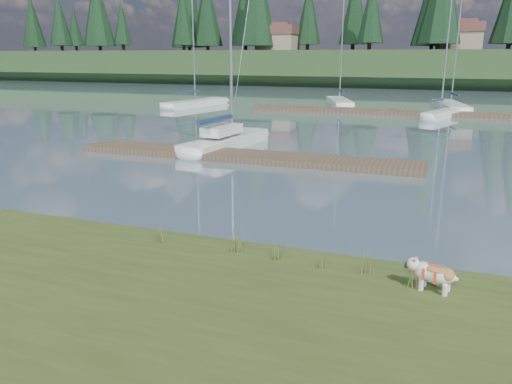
% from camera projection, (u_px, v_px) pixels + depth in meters
% --- Properties ---
extents(ground, '(200.00, 200.00, 0.00)m').
position_uv_depth(ground, '(384.00, 114.00, 40.45)').
color(ground, slate).
rests_on(ground, ground).
extents(bank, '(60.00, 9.00, 0.35)m').
position_uv_depth(bank, '(126.00, 346.00, 7.85)').
color(bank, '#3A4A1D').
rests_on(bank, ground).
extents(ridge, '(200.00, 20.00, 5.00)m').
position_uv_depth(ridge, '(416.00, 69.00, 78.68)').
color(ridge, '#1F351A').
rests_on(ridge, ground).
extents(bulldog, '(0.96, 0.49, 0.56)m').
position_uv_depth(bulldog, '(434.00, 273.00, 9.25)').
color(bulldog, silver).
rests_on(bulldog, bank).
extents(sailboat_main, '(2.36, 7.89, 11.28)m').
position_uv_depth(sailboat_main, '(231.00, 138.00, 26.07)').
color(sailboat_main, silver).
rests_on(sailboat_main, ground).
extents(dock_near, '(16.00, 2.00, 0.30)m').
position_uv_depth(dock_near, '(243.00, 156.00, 22.76)').
color(dock_near, '#4C3D2C').
rests_on(dock_near, ground).
extents(dock_far, '(26.00, 2.20, 0.30)m').
position_uv_depth(dock_far, '(410.00, 113.00, 39.75)').
color(dock_far, '#4C3D2C').
rests_on(dock_far, ground).
extents(sailboat_bg_0, '(3.64, 8.74, 12.37)m').
position_uv_depth(sailboat_bg_0, '(201.00, 102.00, 46.75)').
color(sailboat_bg_0, silver).
rests_on(sailboat_bg_0, ground).
extents(sailboat_bg_1, '(4.20, 8.21, 12.12)m').
position_uv_depth(sailboat_bg_1, '(338.00, 101.00, 47.81)').
color(sailboat_bg_1, silver).
rests_on(sailboat_bg_1, ground).
extents(sailboat_bg_2, '(2.93, 5.56, 8.59)m').
position_uv_depth(sailboat_bg_2, '(443.00, 113.00, 37.77)').
color(sailboat_bg_2, silver).
rests_on(sailboat_bg_2, ground).
extents(sailboat_bg_3, '(3.53, 9.20, 13.14)m').
position_uv_depth(sailboat_bg_3, '(449.00, 105.00, 44.21)').
color(sailboat_bg_3, silver).
rests_on(sailboat_bg_3, ground).
extents(weed_0, '(0.17, 0.14, 0.73)m').
position_uv_depth(weed_0, '(237.00, 240.00, 11.04)').
color(weed_0, '#475B23').
rests_on(weed_0, bank).
extents(weed_1, '(0.17, 0.14, 0.52)m').
position_uv_depth(weed_1, '(278.00, 250.00, 10.67)').
color(weed_1, '#475B23').
rests_on(weed_1, bank).
extents(weed_2, '(0.17, 0.14, 0.53)m').
position_uv_depth(weed_2, '(366.00, 263.00, 9.99)').
color(weed_2, '#475B23').
rests_on(weed_2, bank).
extents(weed_3, '(0.17, 0.14, 0.57)m').
position_uv_depth(weed_3, '(160.00, 233.00, 11.63)').
color(weed_3, '#475B23').
rests_on(weed_3, bank).
extents(weed_4, '(0.17, 0.14, 0.49)m').
position_uv_depth(weed_4, '(323.00, 259.00, 10.25)').
color(weed_4, '#475B23').
rests_on(weed_4, bank).
extents(weed_5, '(0.17, 0.14, 0.50)m').
position_uv_depth(weed_5, '(414.00, 278.00, 9.37)').
color(weed_5, '#475B23').
rests_on(weed_5, bank).
extents(mud_lip, '(60.00, 0.50, 0.14)m').
position_uv_depth(mud_lip, '(234.00, 252.00, 11.86)').
color(mud_lip, '#33281C').
rests_on(mud_lip, ground).
extents(conifer_0, '(5.72, 5.72, 14.15)m').
position_uv_depth(conifer_0, '(97.00, 8.00, 88.92)').
color(conifer_0, '#382619').
rests_on(conifer_0, ridge).
extents(conifer_1, '(4.40, 4.40, 11.30)m').
position_uv_depth(conifer_1, '(183.00, 16.00, 87.89)').
color(conifer_1, '#382619').
rests_on(conifer_1, ridge).
extents(conifer_3, '(4.84, 4.84, 12.25)m').
position_uv_depth(conifer_3, '(355.00, 8.00, 78.66)').
color(conifer_3, '#382619').
rests_on(conifer_3, ridge).
extents(house_0, '(6.30, 5.30, 4.65)m').
position_uv_depth(house_0, '(278.00, 38.00, 82.03)').
color(house_0, gray).
rests_on(house_0, ridge).
extents(house_1, '(6.30, 5.30, 4.65)m').
position_uv_depth(house_1, '(461.00, 36.00, 73.59)').
color(house_1, gray).
rests_on(house_1, ridge).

